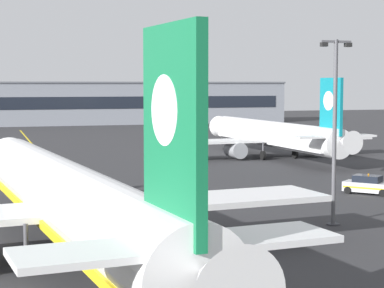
# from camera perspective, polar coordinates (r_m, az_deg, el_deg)

# --- Properties ---
(taxiway_centreline) EXTENTS (0.63, 180.00, 0.01)m
(taxiway_centreline) POSITION_cam_1_polar(r_m,az_deg,el_deg) (60.69, -9.33, -4.28)
(taxiway_centreline) COLOR yellow
(taxiway_centreline) RESTS_ON ground
(airliner_foreground) EXTENTS (32.33, 41.51, 11.65)m
(airliner_foreground) POSITION_cam_1_polar(r_m,az_deg,el_deg) (38.74, -10.10, -4.48)
(airliner_foreground) COLOR white
(airliner_foreground) RESTS_ON ground
(airliner_background) EXTENTS (28.55, 36.77, 10.32)m
(airliner_background) POSITION_cam_1_polar(r_m,az_deg,el_deg) (91.34, 6.66, 0.72)
(airliner_background) COLOR white
(airliner_background) RESTS_ON ground
(apron_lamp_post) EXTENTS (2.24, 0.90, 12.62)m
(apron_lamp_post) POSITION_cam_1_polar(r_m,az_deg,el_deg) (48.32, 11.55, 1.23)
(apron_lamp_post) COLOR #515156
(apron_lamp_post) RESTS_ON ground
(service_car_second) EXTENTS (4.12, 4.35, 1.79)m
(service_car_second) POSITION_cam_1_polar(r_m,az_deg,el_deg) (63.39, 14.16, -3.27)
(service_car_second) COLOR #B7B7BC
(service_car_second) RESTS_ON ground
(terminal_building) EXTENTS (120.70, 12.40, 10.13)m
(terminal_building) POSITION_cam_1_polar(r_m,az_deg,el_deg) (167.49, -12.49, 3.25)
(terminal_building) COLOR gray
(terminal_building) RESTS_ON ground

